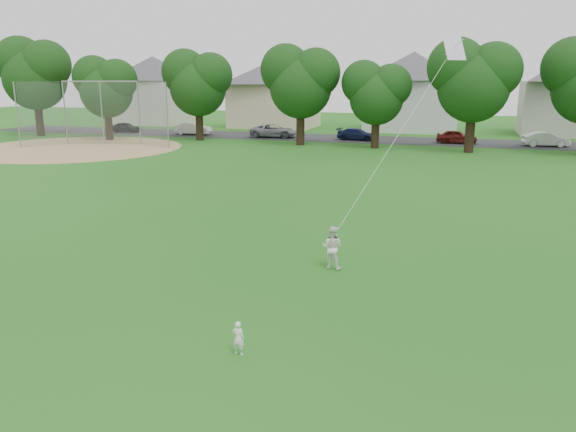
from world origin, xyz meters
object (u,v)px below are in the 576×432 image
(toddler, at_px, (238,338))
(kite, at_px, (394,141))
(older_boy, at_px, (332,247))
(baseball_backstop, at_px, (100,114))

(toddler, distance_m, kite, 8.96)
(kite, bearing_deg, older_boy, -135.10)
(older_boy, relative_size, kite, 0.19)
(baseball_backstop, bearing_deg, toddler, -51.06)
(toddler, bearing_deg, older_boy, -90.50)
(older_boy, distance_m, baseball_backstop, 37.21)
(kite, bearing_deg, baseball_backstop, 139.42)
(kite, bearing_deg, toddler, -106.61)
(toddler, height_order, kite, kite)
(toddler, xyz_separation_m, older_boy, (0.72, 6.25, 0.30))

